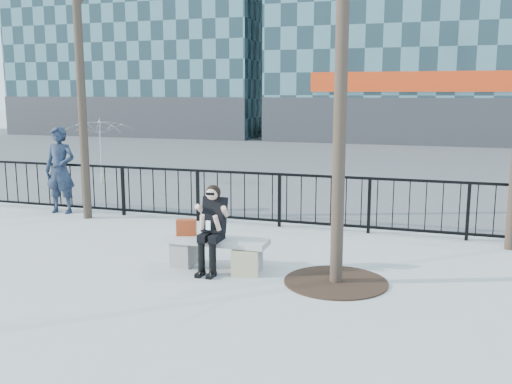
% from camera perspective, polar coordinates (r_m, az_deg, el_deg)
% --- Properties ---
extents(ground, '(120.00, 120.00, 0.00)m').
position_cam_1_polar(ground, '(9.01, -4.01, -7.63)').
color(ground, '#9C9C97').
rests_on(ground, ground).
extents(street_surface, '(60.00, 23.00, 0.01)m').
position_cam_1_polar(street_surface, '(23.35, 9.71, 3.20)').
color(street_surface, '#474747').
rests_on(street_surface, ground).
extents(railing, '(14.00, 0.06, 1.10)m').
position_cam_1_polar(railing, '(11.63, 1.42, -0.74)').
color(railing, black).
rests_on(railing, ground).
extents(tree_grate, '(1.50, 1.50, 0.02)m').
position_cam_1_polar(tree_grate, '(8.42, 7.98, -8.88)').
color(tree_grate, black).
rests_on(tree_grate, ground).
extents(bench_main, '(1.65, 0.46, 0.49)m').
position_cam_1_polar(bench_main, '(8.92, -4.03, -5.78)').
color(bench_main, slate).
rests_on(bench_main, ground).
extents(seated_woman, '(0.50, 0.64, 1.34)m').
position_cam_1_polar(seated_woman, '(8.68, -4.45, -3.71)').
color(seated_woman, black).
rests_on(seated_woman, ground).
extents(handbag, '(0.34, 0.23, 0.25)m').
position_cam_1_polar(handbag, '(9.05, -6.98, -3.54)').
color(handbag, '#9B3113').
rests_on(handbag, bench_main).
extents(shopping_bag, '(0.43, 0.22, 0.39)m').
position_cam_1_polar(shopping_bag, '(8.57, -1.13, -7.17)').
color(shopping_bag, beige).
rests_on(shopping_bag, ground).
extents(standing_man, '(0.75, 0.53, 1.96)m').
position_cam_1_polar(standing_man, '(13.56, -18.99, 2.08)').
color(standing_man, black).
rests_on(standing_man, ground).
extents(vendor_umbrella, '(2.19, 2.24, 1.97)m').
position_cam_1_polar(vendor_umbrella, '(17.38, -15.36, 3.93)').
color(vendor_umbrella, yellow).
rests_on(vendor_umbrella, ground).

